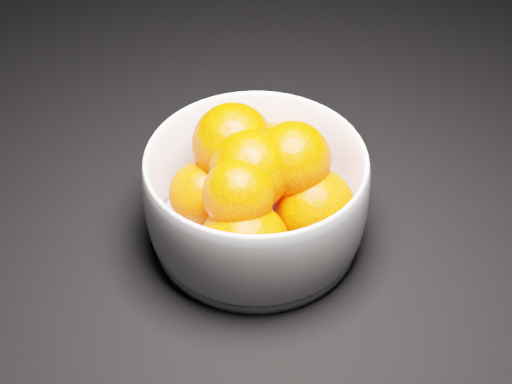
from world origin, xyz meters
TOP-DOWN VIEW (x-y plane):
  - bowl at (0.22, -0.25)m, footprint 0.19×0.19m
  - orange_pile at (0.21, -0.25)m, footprint 0.15×0.15m

SIDE VIEW (x-z plane):
  - bowl at x=0.22m, z-range 0.00..0.09m
  - orange_pile at x=0.21m, z-range 0.01..0.12m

